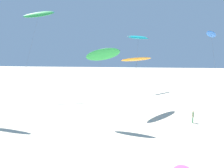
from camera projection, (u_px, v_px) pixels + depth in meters
name	position (u px, v px, depth m)	size (l,w,h in m)	color
flying_kite_0	(138.00, 37.00, 63.42)	(5.72, 12.96, 13.34)	#19B2B7
flying_kite_1	(39.00, 14.00, 52.29)	(6.12, 8.64, 17.83)	green
flying_kite_4	(211.00, 34.00, 46.45)	(3.26, 7.08, 13.18)	blue
flying_kite_5	(137.00, 59.00, 40.89)	(5.28, 10.27, 8.71)	orange
flying_kite_8	(103.00, 54.00, 32.65)	(5.01, 6.98, 10.28)	green
person_near_left	(193.00, 116.00, 35.20)	(0.28, 0.49, 1.64)	#338E56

